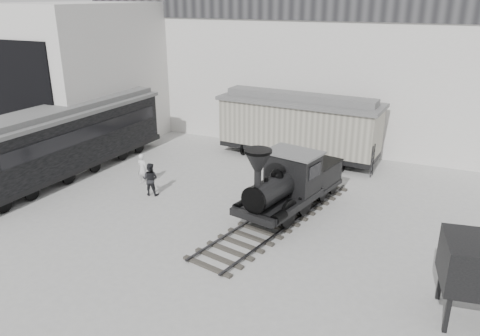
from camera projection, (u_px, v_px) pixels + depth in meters
The scene contains 8 objects.
ground at pixel (221, 251), 18.37m from camera, with size 90.00×90.00×0.00m, color #9E9E9B.
north_wall at pixel (327, 61), 29.23m from camera, with size 34.00×2.51×11.00m.
west_pavilion at pixel (91, 74), 30.91m from camera, with size 7.00×12.11×9.00m.
locomotive at pixel (288, 187), 21.05m from camera, with size 4.37×10.53×3.64m.
boxcar at pixel (299, 125), 28.10m from camera, with size 9.98×3.72×4.01m.
passenger_coach at pixel (71, 138), 25.85m from camera, with size 3.55×13.62×3.61m.
visitor_a at pixel (142, 169), 24.61m from camera, with size 0.61×0.40×1.68m, color silver.
visitor_b at pixel (150, 179), 23.26m from camera, with size 0.81×0.63×1.68m, color black.
Camera 1 is at (7.30, -14.34, 9.48)m, focal length 35.00 mm.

